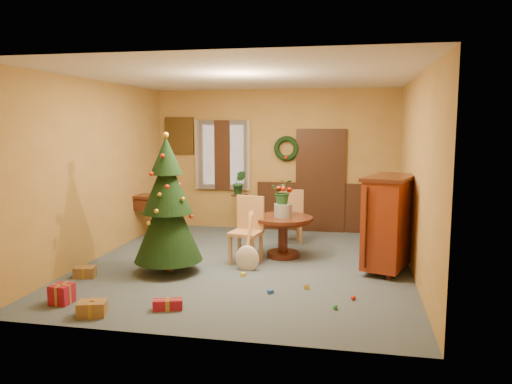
% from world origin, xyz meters
% --- Properties ---
extents(room_envelope, '(5.50, 5.50, 5.50)m').
position_xyz_m(room_envelope, '(0.21, 2.70, 1.12)').
color(room_envelope, '#3C4A57').
rests_on(room_envelope, ground).
extents(dining_table, '(0.99, 0.99, 0.68)m').
position_xyz_m(dining_table, '(0.49, 0.57, 0.47)').
color(dining_table, '#33160B').
rests_on(dining_table, floor).
extents(urn, '(0.29, 0.29, 0.22)m').
position_xyz_m(urn, '(0.49, 0.57, 0.79)').
color(urn, slate).
rests_on(urn, dining_table).
extents(centerpiece_plant, '(0.37, 0.32, 0.41)m').
position_xyz_m(centerpiece_plant, '(0.49, 0.57, 1.10)').
color(centerpiece_plant, '#1E4C23').
rests_on(centerpiece_plant, urn).
extents(chair_near, '(0.53, 0.53, 1.06)m').
position_xyz_m(chair_near, '(-0.01, 0.15, 0.57)').
color(chair_near, '#A37241').
rests_on(chair_near, floor).
extents(chair_far, '(0.53, 0.53, 1.02)m').
position_xyz_m(chair_far, '(0.49, 1.54, 0.55)').
color(chair_far, '#A37241').
rests_on(chair_far, floor).
extents(guitar, '(0.38, 0.56, 0.84)m').
position_xyz_m(guitar, '(0.07, -0.28, 0.43)').
color(guitar, beige).
rests_on(guitar, floor).
extents(plant_stand, '(0.32, 0.32, 0.83)m').
position_xyz_m(plant_stand, '(-0.58, 1.99, 0.52)').
color(plant_stand, '#33160B').
rests_on(plant_stand, floor).
extents(stand_plant, '(0.29, 0.25, 0.47)m').
position_xyz_m(stand_plant, '(-0.58, 1.99, 1.06)').
color(stand_plant, '#19471E').
rests_on(stand_plant, plant_stand).
extents(christmas_tree, '(1.01, 1.01, 2.08)m').
position_xyz_m(christmas_tree, '(-1.06, -0.61, 0.99)').
color(christmas_tree, '#382111').
rests_on(christmas_tree, floor).
extents(writing_desk, '(0.95, 0.49, 0.83)m').
position_xyz_m(writing_desk, '(-2.15, 1.50, 0.63)').
color(writing_desk, '#33160B').
rests_on(writing_desk, floor).
extents(sideboard, '(0.93, 1.25, 1.44)m').
position_xyz_m(sideboard, '(2.15, 0.11, 0.77)').
color(sideboard, '#5E1E0A').
rests_on(sideboard, floor).
extents(gift_a, '(0.37, 0.31, 0.17)m').
position_xyz_m(gift_a, '(-1.30, -2.40, 0.08)').
color(gift_a, brown).
rests_on(gift_a, floor).
extents(gift_b, '(0.25, 0.25, 0.24)m').
position_xyz_m(gift_b, '(-1.87, -2.11, 0.12)').
color(gift_b, maroon).
rests_on(gift_b, floor).
extents(gift_c, '(0.33, 0.26, 0.16)m').
position_xyz_m(gift_c, '(-2.15, -1.10, 0.08)').
color(gift_c, brown).
rests_on(gift_c, floor).
extents(gift_d, '(0.37, 0.24, 0.12)m').
position_xyz_m(gift_d, '(-0.52, -2.05, 0.06)').
color(gift_d, maroon).
rests_on(gift_d, floor).
extents(toy_a, '(0.09, 0.09, 0.05)m').
position_xyz_m(toy_a, '(0.59, -1.26, 0.03)').
color(toy_a, '#285FAF').
rests_on(toy_a, floor).
extents(toy_b, '(0.06, 0.06, 0.06)m').
position_xyz_m(toy_b, '(1.45, -1.66, 0.03)').
color(toy_b, '#258A3E').
rests_on(toy_b, floor).
extents(toy_c, '(0.08, 0.09, 0.05)m').
position_xyz_m(toy_c, '(0.08, -0.60, 0.03)').
color(toy_c, yellow).
rests_on(toy_c, floor).
extents(toy_d, '(0.06, 0.06, 0.06)m').
position_xyz_m(toy_d, '(1.66, -1.30, 0.03)').
color(toy_d, red).
rests_on(toy_d, floor).
extents(toy_e, '(0.08, 0.06, 0.05)m').
position_xyz_m(toy_e, '(1.04, -0.98, 0.03)').
color(toy_e, gold).
rests_on(toy_e, floor).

